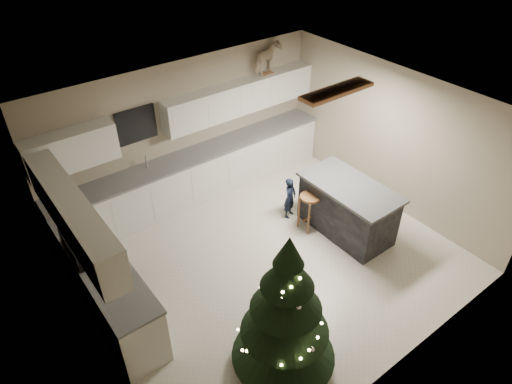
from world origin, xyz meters
The scene contains 8 objects.
ground_plane centered at (0.00, 0.00, 0.00)m, with size 5.50×5.50×0.00m, color beige.
room_shell centered at (0.02, 0.00, 1.75)m, with size 5.52×5.02×2.61m.
cabinetry centered at (-0.91, 1.65, 0.76)m, with size 5.50×3.20×2.00m.
island centered at (1.51, -0.24, 0.48)m, with size 0.90×1.70×0.95m.
bar_stool centered at (1.05, 0.20, 0.52)m, with size 0.36×0.36×0.69m.
christmas_tree centered at (-1.05, -1.60, 0.89)m, with size 1.36×1.32×2.18m.
toddler centered at (1.00, 0.66, 0.40)m, with size 0.29×0.19×0.80m, color black.
rocking_horse centered at (1.77, 2.33, 2.30)m, with size 0.72×0.52×0.57m.
Camera 1 is at (-3.43, -4.15, 5.28)m, focal length 32.00 mm.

